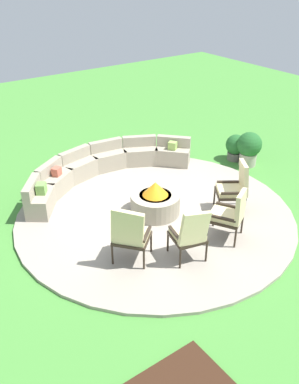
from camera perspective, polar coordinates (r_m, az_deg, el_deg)
The scene contains 10 objects.
ground_plane at distance 8.61m, azimuth 0.77°, elevation -3.14°, with size 24.00×24.00×0.00m, color #478C38.
patio_circle at distance 8.59m, azimuth 0.78°, elevation -2.97°, with size 5.64×5.64×0.06m, color #9E9384.
fire_pit at distance 8.43m, azimuth 0.79°, elevation -1.25°, with size 1.00×1.00×0.70m.
curved_stone_bench at distance 9.83m, azimuth -6.52°, elevation 3.36°, with size 4.46×1.66×0.69m.
lounge_chair_front_left at distance 6.97m, azimuth -2.67°, elevation -5.68°, with size 0.79×0.81×1.12m.
lounge_chair_front_right at distance 7.05m, azimuth 5.55°, elevation -5.61°, with size 0.65×0.66×1.05m.
lounge_chair_back_left at distance 7.70m, azimuth 11.00°, elevation -2.89°, with size 0.75×0.78×1.01m.
lounge_chair_back_right at distance 8.54m, azimuth 11.65°, elevation 0.74°, with size 0.76×0.77×1.09m.
potted_plant_1 at distance 10.76m, azimuth 13.47°, elevation 5.95°, with size 0.62×0.62×0.87m.
potted_plant_2 at distance 11.04m, azimuth 11.71°, elevation 6.12°, with size 0.52×0.52×0.68m.
Camera 1 is at (-4.30, -5.82, 4.66)m, focal length 38.98 mm.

